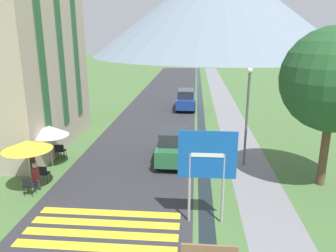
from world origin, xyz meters
TOP-DOWN VIEW (x-y plane):
  - ground_plane at (0.00, 20.00)m, footprint 160.00×160.00m
  - road at (-2.50, 30.00)m, footprint 6.40×60.00m
  - footpath at (3.60, 30.00)m, footprint 2.20×60.00m
  - drainage_channel at (1.20, 30.00)m, footprint 0.60×60.00m
  - crosswalk_marking at (-2.50, 3.63)m, footprint 5.44×2.54m
  - mountain_distant at (7.42, 99.59)m, footprint 77.02×77.02m
  - hotel_building at (-9.39, 12.00)m, footprint 5.34×9.26m
  - road_sign at (1.14, 4.38)m, footprint 2.05×0.11m
  - parked_car_near at (-0.40, 10.27)m, footprint 1.79×3.89m
  - parked_car_far at (-0.14, 22.99)m, footprint 1.74×4.16m
  - cafe_chair_far_left at (-6.72, 10.05)m, footprint 0.40×0.40m
  - cafe_chair_near_left at (-6.20, 7.04)m, footprint 0.40×0.40m
  - cafe_chair_far_right at (-6.62, 10.07)m, footprint 0.40×0.40m
  - cafe_chair_nearest at (-6.31, 5.79)m, footprint 0.40×0.40m
  - cafe_umbrella_front_yellow at (-6.44, 6.31)m, footprint 2.09×2.09m
  - cafe_umbrella_middle_white at (-6.68, 9.00)m, footprint 1.95×1.95m
  - person_seated_far at (-6.23, 6.35)m, footprint 0.32×0.32m
  - person_standing_terrace at (-7.03, 7.63)m, footprint 0.32×0.32m
  - streetlamp at (3.32, 10.04)m, footprint 0.28×0.28m
  - tree_by_path at (6.50, 7.96)m, footprint 4.48×4.48m

SIDE VIEW (x-z plane):
  - ground_plane at x=0.00m, z-range 0.00..0.00m
  - drainage_channel at x=1.20m, z-range 0.00..0.00m
  - road at x=-2.50m, z-range 0.00..0.01m
  - footpath at x=3.60m, z-range 0.00..0.01m
  - crosswalk_marking at x=-2.50m, z-range 0.00..0.01m
  - cafe_chair_far_left at x=-6.72m, z-range 0.09..0.94m
  - cafe_chair_near_left at x=-6.20m, z-range 0.09..0.94m
  - cafe_chair_far_right at x=-6.62m, z-range 0.09..0.94m
  - cafe_chair_nearest at x=-6.31m, z-range 0.09..0.94m
  - person_seated_far at x=-6.23m, z-range 0.07..1.32m
  - parked_car_near at x=-0.40m, z-range 0.00..1.82m
  - parked_car_far at x=-0.14m, z-range 0.00..1.82m
  - person_standing_terrace at x=-7.03m, z-range 0.15..1.93m
  - cafe_umbrella_middle_white at x=-6.68m, z-range 0.84..3.03m
  - cafe_umbrella_front_yellow at x=-6.44m, z-range 0.94..3.25m
  - road_sign at x=1.14m, z-range 0.59..4.09m
  - streetlamp at x=3.32m, z-range 0.48..5.56m
  - tree_by_path at x=6.50m, z-range 1.28..8.34m
  - hotel_building at x=-9.39m, z-range 0.44..12.29m
  - mountain_distant at x=7.42m, z-range 0.00..28.38m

